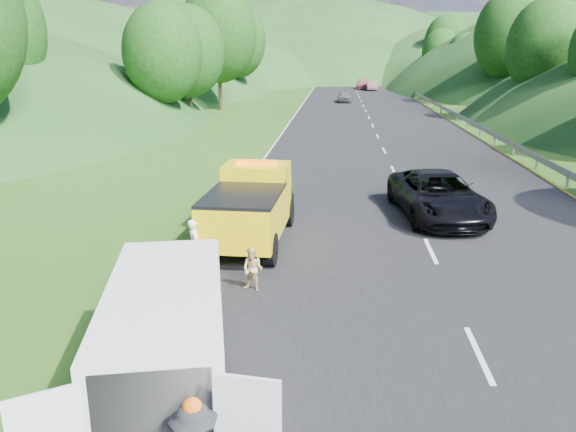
# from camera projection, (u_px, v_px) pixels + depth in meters

# --- Properties ---
(ground) EXTENTS (320.00, 320.00, 0.00)m
(ground) POSITION_uv_depth(u_px,v_px,m) (328.00, 305.00, 13.19)
(ground) COLOR #38661E
(ground) RESTS_ON ground
(road_surface) EXTENTS (14.00, 200.00, 0.02)m
(road_surface) POSITION_uv_depth(u_px,v_px,m) (369.00, 118.00, 51.20)
(road_surface) COLOR black
(road_surface) RESTS_ON ground
(guardrail) EXTENTS (0.06, 140.00, 1.52)m
(guardrail) POSITION_uv_depth(u_px,v_px,m) (429.00, 106.00, 62.55)
(guardrail) COLOR gray
(guardrail) RESTS_ON ground
(tree_line_left) EXTENTS (14.00, 140.00, 14.00)m
(tree_line_left) POSITION_uv_depth(u_px,v_px,m) (189.00, 99.00, 72.16)
(tree_line_left) COLOR #255D1B
(tree_line_left) RESTS_ON ground
(tree_line_right) EXTENTS (14.00, 140.00, 14.00)m
(tree_line_right) POSITION_uv_depth(u_px,v_px,m) (525.00, 101.00, 68.66)
(tree_line_right) COLOR #255D1B
(tree_line_right) RESTS_ON ground
(hills_backdrop) EXTENTS (201.00, 288.60, 44.00)m
(hills_backdrop) POSITION_uv_depth(u_px,v_px,m) (364.00, 76.00, 141.48)
(hills_backdrop) COLOR #2D5B23
(hills_backdrop) RESTS_ON ground
(tow_truck) EXTENTS (2.34, 5.69, 2.41)m
(tow_truck) POSITION_uv_depth(u_px,v_px,m) (251.00, 206.00, 17.31)
(tow_truck) COLOR black
(tow_truck) RESTS_ON ground
(white_van) EXTENTS (3.70, 6.18, 2.06)m
(white_van) POSITION_uv_depth(u_px,v_px,m) (167.00, 332.00, 9.51)
(white_van) COLOR black
(white_van) RESTS_ON ground
(woman) EXTENTS (0.58, 0.65, 1.46)m
(woman) POSITION_uv_depth(u_px,v_px,m) (196.00, 272.00, 15.22)
(woman) COLOR white
(woman) RESTS_ON ground
(child) EXTENTS (0.65, 0.57, 1.11)m
(child) POSITION_uv_depth(u_px,v_px,m) (253.00, 291.00, 14.01)
(child) COLOR tan
(child) RESTS_ON ground
(suitcase) EXTENTS (0.42, 0.28, 0.62)m
(suitcase) POSITION_uv_depth(u_px,v_px,m) (131.00, 295.00, 13.00)
(suitcase) COLOR #565540
(suitcase) RESTS_ON ground
(passing_suv) EXTENTS (3.34, 6.01, 1.59)m
(passing_suv) POSITION_uv_depth(u_px,v_px,m) (436.00, 217.00, 20.28)
(passing_suv) COLOR black
(passing_suv) RESTS_ON ground
(dist_car_a) EXTENTS (1.57, 3.90, 1.33)m
(dist_car_a) POSITION_uv_depth(u_px,v_px,m) (345.00, 102.00, 67.10)
(dist_car_a) COLOR #48494D
(dist_car_a) RESTS_ON ground
(dist_car_b) EXTENTS (1.55, 4.44, 1.46)m
(dist_car_b) POSITION_uv_depth(u_px,v_px,m) (371.00, 91.00, 87.72)
(dist_car_b) COLOR brown
(dist_car_b) RESTS_ON ground
(dist_car_c) EXTENTS (2.24, 5.52, 1.60)m
(dist_car_c) POSITION_uv_depth(u_px,v_px,m) (363.00, 89.00, 91.66)
(dist_car_c) COLOR #AE5C57
(dist_car_c) RESTS_ON ground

